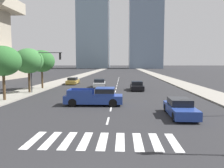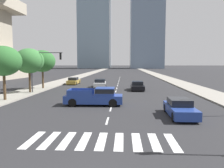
{
  "view_description": "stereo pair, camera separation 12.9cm",
  "coord_description": "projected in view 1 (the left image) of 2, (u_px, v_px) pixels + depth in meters",
  "views": [
    {
      "loc": [
        1.01,
        -5.18,
        3.98
      ],
      "look_at": [
        0.0,
        15.83,
        2.0
      ],
      "focal_mm": 35.54,
      "sensor_mm": 36.0,
      "label": 1
    },
    {
      "loc": [
        1.14,
        -5.17,
        3.98
      ],
      "look_at": [
        0.0,
        15.83,
        2.0
      ],
      "focal_mm": 35.54,
      "sensor_mm": 36.0,
      "label": 2
    }
  ],
  "objects": [
    {
      "name": "sedan_white_2",
      "position": [
        99.0,
        83.0,
        36.93
      ],
      "size": [
        2.19,
        4.51,
        1.34
      ],
      "rotation": [
        0.0,
        0.0,
        1.64
      ],
      "color": "silver",
      "rests_on": "ground"
    },
    {
      "name": "lane_divider_center",
      "position": [
        117.0,
        86.0,
        39.21
      ],
      "size": [
        0.14,
        50.0,
        0.01
      ],
      "color": "silver",
      "rests_on": "ground"
    },
    {
      "name": "street_tree_nearest",
      "position": [
        3.0,
        61.0,
        22.88
      ],
      "size": [
        3.68,
        3.68,
        5.63
      ],
      "color": "#4C3823",
      "rests_on": "sidewalk_west"
    },
    {
      "name": "sidewalk_east",
      "position": [
        194.0,
        88.0,
        34.81
      ],
      "size": [
        4.0,
        260.0,
        0.15
      ],
      "primitive_type": "cube",
      "color": "gray",
      "rests_on": "ground"
    },
    {
      "name": "sedan_blue_3",
      "position": [
        180.0,
        108.0,
        16.67
      ],
      "size": [
        1.83,
        4.57,
        1.31
      ],
      "rotation": [
        0.0,
        0.0,
        -1.58
      ],
      "color": "navy",
      "rests_on": "ground"
    },
    {
      "name": "crosswalk_near",
      "position": [
        103.0,
        141.0,
        11.37
      ],
      "size": [
        7.65,
        2.68,
        0.01
      ],
      "color": "silver",
      "rests_on": "ground"
    },
    {
      "name": "traffic_signal_far",
      "position": [
        43.0,
        63.0,
        28.83
      ],
      "size": [
        4.43,
        0.28,
        5.59
      ],
      "color": "#333335",
      "rests_on": "sidewalk_west"
    },
    {
      "name": "office_tower_center_skyline",
      "position": [
        145.0,
        2.0,
        169.83
      ],
      "size": [
        24.46,
        28.25,
        102.93
      ],
      "color": "slate",
      "rests_on": "ground"
    },
    {
      "name": "street_tree_second",
      "position": [
        29.0,
        61.0,
        29.11
      ],
      "size": [
        3.85,
        3.85,
        5.77
      ],
      "color": "#4C3823",
      "rests_on": "sidewalk_west"
    },
    {
      "name": "office_tower_left_skyline",
      "position": [
        94.0,
        0.0,
        176.44
      ],
      "size": [
        24.55,
        25.35,
        119.82
      ],
      "color": "#7A93A8",
      "rests_on": "ground"
    },
    {
      "name": "sidewalk_west",
      "position": [
        41.0,
        87.0,
        35.98
      ],
      "size": [
        4.0,
        260.0,
        0.15
      ],
      "primitive_type": "cube",
      "color": "gray",
      "rests_on": "ground"
    },
    {
      "name": "sedan_gold_0",
      "position": [
        73.0,
        81.0,
        42.11
      ],
      "size": [
        1.83,
        4.74,
        1.3
      ],
      "rotation": [
        0.0,
        0.0,
        1.58
      ],
      "color": "#B28E38",
      "rests_on": "ground"
    },
    {
      "name": "street_tree_third",
      "position": [
        42.0,
        61.0,
        33.84
      ],
      "size": [
        3.91,
        3.91,
        5.82
      ],
      "color": "#4C3823",
      "rests_on": "sidewalk_west"
    },
    {
      "name": "sedan_black_1",
      "position": [
        137.0,
        86.0,
        32.87
      ],
      "size": [
        1.87,
        4.47,
        1.28
      ],
      "rotation": [
        0.0,
        0.0,
        -1.57
      ],
      "color": "black",
      "rests_on": "ground"
    },
    {
      "name": "pickup_truck",
      "position": [
        97.0,
        97.0,
        21.01
      ],
      "size": [
        5.47,
        2.03,
        1.67
      ],
      "rotation": [
        0.0,
        0.0,
        0.01
      ],
      "color": "navy",
      "rests_on": "ground"
    }
  ]
}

